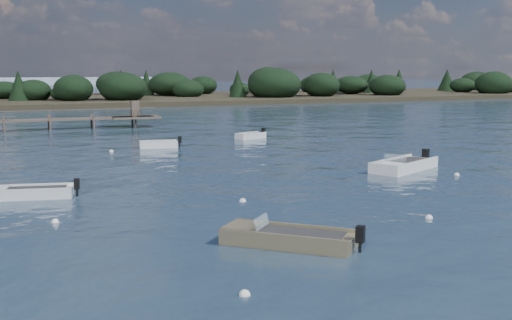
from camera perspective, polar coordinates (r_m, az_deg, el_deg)
name	(u,v)px	position (r m, az deg, el deg)	size (l,w,h in m)	color
ground	(82,119)	(80.15, -15.24, 3.50)	(400.00, 400.00, 0.00)	#172737
tender_far_grey_b	(251,137)	(56.39, -0.48, 2.07)	(3.18, 2.07, 1.08)	silver
dinghy_near_olive	(288,241)	(22.80, 2.88, -7.17)	(4.55, 4.43, 1.22)	#6C6248
tender_far_white	(159,146)	(50.52, -8.65, 1.26)	(3.31, 1.62, 1.11)	silver
dinghy_mid_white_b	(404,167)	(40.05, 13.01, -0.64)	(5.51, 4.05, 1.39)	silver
dinghy_mid_grey	(30,195)	(32.74, -19.46, -2.91)	(4.41, 2.29, 1.09)	silver
buoy_a	(245,295)	(18.01, -1.02, -11.94)	(0.32, 0.32, 0.32)	silver
buoy_b	(429,218)	(27.67, 15.11, -5.02)	(0.32, 0.32, 0.32)	silver
buoy_c	(55,222)	(27.25, -17.41, -5.32)	(0.32, 0.32, 0.32)	silver
buoy_d	(457,175)	(39.03, 17.43, -1.30)	(0.32, 0.32, 0.32)	silver
buoy_e	(111,152)	(48.81, -12.73, 0.72)	(0.32, 0.32, 0.32)	silver
buoy_extra_a	(243,202)	(29.99, -1.20, -3.72)	(0.32, 0.32, 0.32)	silver
far_headland	(188,90)	(124.37, -6.10, 6.23)	(190.00, 40.00, 5.80)	black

